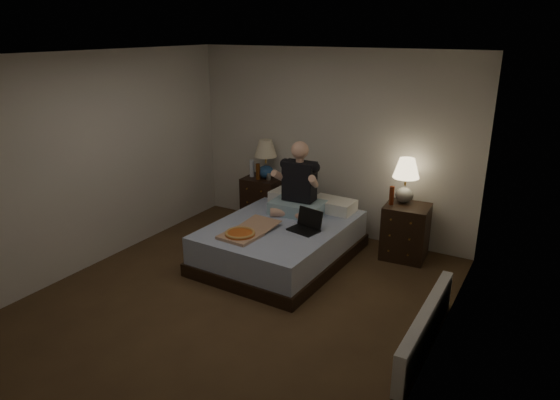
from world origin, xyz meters
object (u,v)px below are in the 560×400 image
Objects in this scene: laptop at (304,221)px; pizza_box at (240,234)px; beer_bottle_left at (258,172)px; radiator at (426,328)px; nightstand_right at (405,232)px; bed at (281,242)px; water_bottle at (252,168)px; beer_bottle_right at (392,195)px; soda_can at (269,176)px; lamp_left at (266,159)px; lamp_right at (405,181)px; nightstand_left at (263,200)px; person at (298,179)px.

pizza_box is (-0.53, -0.53, -0.08)m from laptop.
radiator is (2.90, -1.78, -0.60)m from beer_bottle_left.
nightstand_right is 1.89m from radiator.
bed is 1.51m from water_bottle.
beer_bottle_left is (-0.88, 0.87, 0.56)m from bed.
nightstand_right is 0.50m from beer_bottle_right.
laptop is (1.08, -1.00, -0.13)m from soda_can.
lamp_left is 0.21m from beer_bottle_left.
nightstand_right is at bearing -0.77° from beer_bottle_left.
water_bottle reaches higher than soda_can.
beer_bottle_right is (2.14, -0.16, -0.01)m from water_bottle.
nightstand_right is 1.34m from laptop.
lamp_right is 1.97m from soda_can.
lamp_left is at bearing 146.34° from radiator.
soda_can is 0.13× the size of pizza_box.
lamp_right is 1.65× the size of laptop.
nightstand_left is 1.20m from person.
nightstand_left reaches higher than pizza_box.
soda_can is 0.43× the size of beer_bottle_right.
lamp_left is 3.49m from radiator.
water_bottle is 0.16× the size of radiator.
radiator is at bearing -33.69° from soda_can.
soda_can is 0.29× the size of laptop.
beer_bottle_left is at bearing 154.42° from laptop.
lamp_right is 2.25m from water_bottle.
lamp_left is at bearing -1.46° from nightstand_left.
soda_can is at bearing 130.26° from bed.
nightstand_left is 2.97× the size of beer_bottle_right.
beer_bottle_right is 0.30× the size of pizza_box.
lamp_left is 0.27m from water_bottle.
lamp_left is 0.35× the size of radiator.
beer_bottle_left is at bearing 149.53° from person.
person reaches higher than lamp_right.
soda_can reaches higher than pizza_box.
nightstand_left is 3.44m from radiator.
nightstand_right reaches higher than bed.
nightstand_right is at bearing 34.76° from bed.
beer_bottle_right is at bearing -4.36° from water_bottle.
bed is 1.47m from lamp_left.
person is 0.58× the size of radiator.
pizza_box is 0.47× the size of radiator.
beer_bottle_right is at bearing 15.26° from person.
beer_bottle_right is at bearing -7.18° from nightstand_left.
lamp_right is 5.60× the size of soda_can.
radiator is (0.91, -1.69, -0.60)m from beer_bottle_right.
bed is at bearing -50.23° from lamp_left.
soda_can reaches higher than nightstand_left.
beer_bottle_right is at bearing -5.86° from lamp_left.
nightstand_left is at bearing 11.40° from water_bottle.
laptop is at bearing -37.40° from beer_bottle_left.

